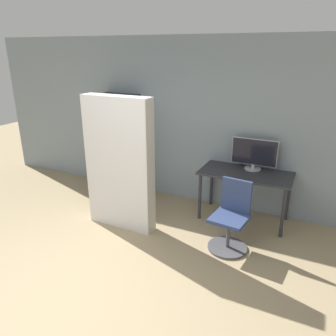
{
  "coord_description": "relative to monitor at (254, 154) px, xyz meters",
  "views": [
    {
      "loc": [
        2.02,
        -1.9,
        2.5
      ],
      "look_at": [
        0.29,
        1.65,
        1.05
      ],
      "focal_mm": 35.0,
      "sensor_mm": 36.0,
      "label": 1
    }
  ],
  "objects": [
    {
      "name": "office_chair",
      "position": [
        -0.03,
        -1.02,
        -0.65
      ],
      "size": [
        0.52,
        0.52,
        0.92
      ],
      "color": "#4C4C51",
      "rests_on": "ground"
    },
    {
      "name": "bookshelf",
      "position": [
        -2.46,
        0.01,
        -0.14
      ],
      "size": [
        0.7,
        0.33,
        1.76
      ],
      "color": "black",
      "rests_on": "ground"
    },
    {
      "name": "monitor",
      "position": [
        0.0,
        0.0,
        0.0
      ],
      "size": [
        0.68,
        0.25,
        0.47
      ],
      "color": "#B7B7BC",
      "rests_on": "desk"
    },
    {
      "name": "desk",
      "position": [
        -0.06,
        -0.19,
        -0.34
      ],
      "size": [
        1.34,
        0.67,
        0.77
      ],
      "color": "#2D2D33",
      "rests_on": "ground"
    },
    {
      "name": "ground_plane",
      "position": [
        -1.14,
        -2.86,
        -1.02
      ],
      "size": [
        16.0,
        16.0,
        0.0
      ],
      "primitive_type": "plane",
      "color": "#9E8966"
    },
    {
      "name": "mattress_near",
      "position": [
        -1.63,
        -1.15,
        -0.06
      ],
      "size": [
        1.02,
        0.23,
        1.92
      ],
      "color": "silver",
      "rests_on": "ground"
    },
    {
      "name": "wall_back",
      "position": [
        -1.14,
        0.17,
        0.33
      ],
      "size": [
        8.0,
        0.06,
        2.7
      ],
      "color": "gray",
      "rests_on": "ground"
    }
  ]
}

